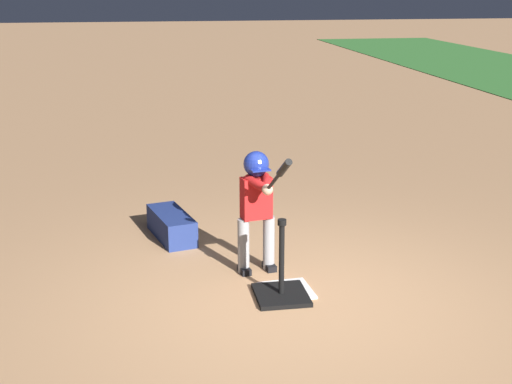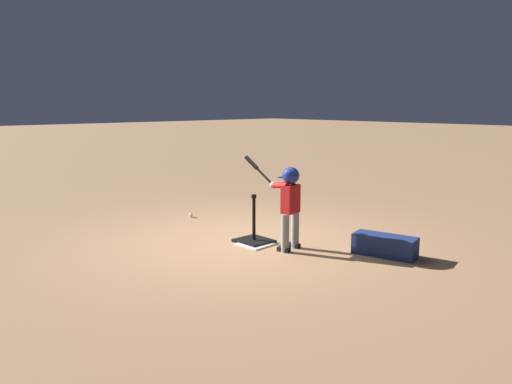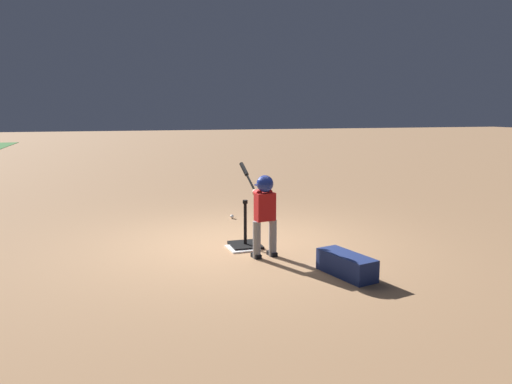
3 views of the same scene
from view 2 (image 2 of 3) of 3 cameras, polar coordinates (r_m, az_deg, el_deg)
name	(u,v)px [view 2 (image 2 of 3)]	position (r m, az deg, el deg)	size (l,w,h in m)	color
ground_plane	(242,241)	(7.52, -1.64, -5.61)	(90.00, 90.00, 0.00)	#AD7F56
home_plate	(255,244)	(7.32, -0.08, -5.97)	(0.44, 0.44, 0.02)	white
batting_tee	(254,237)	(7.42, -0.24, -5.15)	(0.50, 0.45, 0.72)	black
batter_child	(289,197)	(6.94, 3.75, -0.61)	(0.92, 0.38, 1.29)	gray
baseball	(191,215)	(9.13, -7.46, -2.64)	(0.07, 0.07, 0.07)	white
equipment_bag	(385,245)	(7.00, 14.50, -5.94)	(0.84, 0.32, 0.28)	navy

